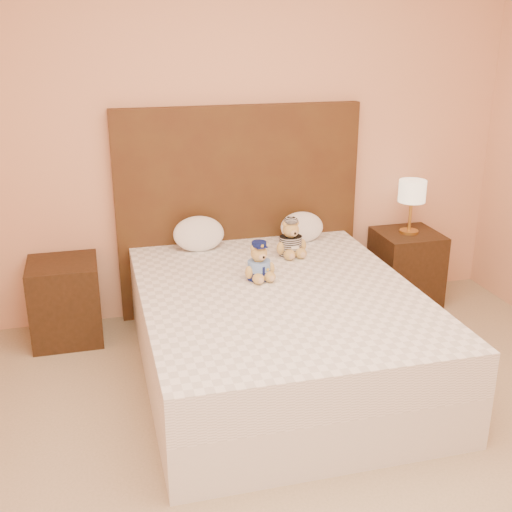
# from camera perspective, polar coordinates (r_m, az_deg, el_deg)

# --- Properties ---
(ground) EXTENTS (4.00, 4.50, 0.00)m
(ground) POSITION_cam_1_polar(r_m,az_deg,el_deg) (3.10, 8.75, -21.05)
(ground) COLOR tan
(ground) RESTS_ON ground
(room_walls) EXTENTS (4.04, 4.52, 2.72)m
(room_walls) POSITION_cam_1_polar(r_m,az_deg,el_deg) (2.78, 6.96, 15.34)
(room_walls) COLOR #EBA780
(room_walls) RESTS_ON ground
(bed) EXTENTS (1.60, 2.00, 0.55)m
(bed) POSITION_cam_1_polar(r_m,az_deg,el_deg) (3.89, 2.02, -6.77)
(bed) COLOR white
(bed) RESTS_ON ground
(headboard) EXTENTS (1.75, 0.08, 1.50)m
(headboard) POSITION_cam_1_polar(r_m,az_deg,el_deg) (4.63, -1.49, 4.01)
(headboard) COLOR #4A3216
(headboard) RESTS_ON ground
(nightstand_left) EXTENTS (0.45, 0.45, 0.55)m
(nightstand_left) POSITION_cam_1_polar(r_m,az_deg,el_deg) (4.48, -16.57, -3.85)
(nightstand_left) COLOR #351F11
(nightstand_left) RESTS_ON ground
(nightstand_right) EXTENTS (0.45, 0.45, 0.55)m
(nightstand_right) POSITION_cam_1_polar(r_m,az_deg,el_deg) (5.02, 13.17, -0.96)
(nightstand_right) COLOR #351F11
(nightstand_right) RESTS_ON ground
(lamp) EXTENTS (0.20, 0.20, 0.40)m
(lamp) POSITION_cam_1_polar(r_m,az_deg,el_deg) (4.85, 13.70, 5.39)
(lamp) COLOR gold
(lamp) RESTS_ON nightstand_right
(teddy_police) EXTENTS (0.24, 0.24, 0.24)m
(teddy_police) POSITION_cam_1_polar(r_m,az_deg,el_deg) (3.89, 0.26, -0.43)
(teddy_police) COLOR tan
(teddy_police) RESTS_ON bed
(teddy_prisoner) EXTENTS (0.25, 0.24, 0.25)m
(teddy_prisoner) POSITION_cam_1_polar(r_m,az_deg,el_deg) (4.29, 3.10, 1.63)
(teddy_prisoner) COLOR tan
(teddy_prisoner) RESTS_ON bed
(pillow_left) EXTENTS (0.35, 0.23, 0.25)m
(pillow_left) POSITION_cam_1_polar(r_m,az_deg,el_deg) (4.42, -5.12, 2.13)
(pillow_left) COLOR white
(pillow_left) RESTS_ON bed
(pillow_right) EXTENTS (0.32, 0.21, 0.22)m
(pillow_right) POSITION_cam_1_polar(r_m,az_deg,el_deg) (4.60, 4.11, 2.71)
(pillow_right) COLOR white
(pillow_right) RESTS_ON bed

